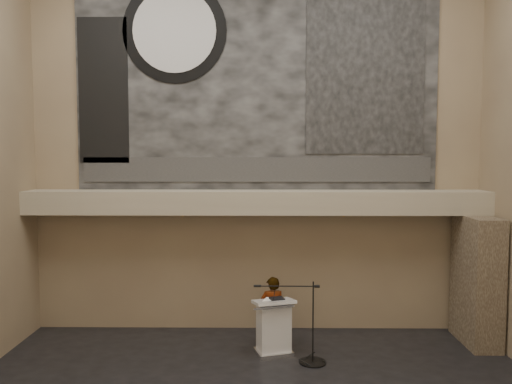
{
  "coord_description": "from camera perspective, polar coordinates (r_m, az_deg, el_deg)",
  "views": [
    {
      "loc": [
        0.12,
        -7.22,
        3.97
      ],
      "look_at": [
        0.0,
        3.2,
        3.2
      ],
      "focal_mm": 35.0,
      "sensor_mm": 36.0,
      "label": 1
    }
  ],
  "objects": [
    {
      "name": "wall_back",
      "position": [
        11.22,
        0.05,
        5.65
      ],
      "size": [
        10.0,
        0.02,
        8.5
      ],
      "primitive_type": "cube",
      "color": "#7D674F",
      "rests_on": "floor"
    },
    {
      "name": "wall_front",
      "position": [
        3.24,
        -1.43,
        9.22
      ],
      "size": [
        10.0,
        0.02,
        8.5
      ],
      "primitive_type": "cube",
      "color": "#7D674F",
      "rests_on": "floor"
    },
    {
      "name": "soffit",
      "position": [
        10.87,
        0.02,
        -1.16
      ],
      "size": [
        10.0,
        0.8,
        0.5
      ],
      "primitive_type": "cube",
      "color": "#9E937A",
      "rests_on": "wall_back"
    },
    {
      "name": "sprinkler_left",
      "position": [
        10.98,
        -8.36,
        -2.62
      ],
      "size": [
        0.04,
        0.04,
        0.06
      ],
      "primitive_type": "cylinder",
      "color": "#B2893D",
      "rests_on": "soffit"
    },
    {
      "name": "sprinkler_right",
      "position": [
        10.99,
        9.98,
        -2.63
      ],
      "size": [
        0.04,
        0.04,
        0.06
      ],
      "primitive_type": "cylinder",
      "color": "#B2893D",
      "rests_on": "soffit"
    },
    {
      "name": "banner",
      "position": [
        11.32,
        0.04,
        13.01
      ],
      "size": [
        8.0,
        0.05,
        5.0
      ],
      "primitive_type": "cube",
      "color": "black",
      "rests_on": "wall_back"
    },
    {
      "name": "banner_text_strip",
      "position": [
        11.16,
        0.04,
        2.58
      ],
      "size": [
        7.76,
        0.02,
        0.55
      ],
      "primitive_type": "cube",
      "color": "#2C2C2C",
      "rests_on": "banner"
    },
    {
      "name": "banner_clock_rim",
      "position": [
        11.64,
        -9.3,
        17.74
      ],
      "size": [
        2.3,
        0.02,
        2.3
      ],
      "primitive_type": "cylinder",
      "rotation": [
        1.57,
        0.0,
        0.0
      ],
      "color": "black",
      "rests_on": "banner"
    },
    {
      "name": "banner_clock_face",
      "position": [
        11.62,
        -9.32,
        17.76
      ],
      "size": [
        1.84,
        0.02,
        1.84
      ],
      "primitive_type": "cylinder",
      "rotation": [
        1.57,
        0.0,
        0.0
      ],
      "color": "silver",
      "rests_on": "banner"
    },
    {
      "name": "banner_building_print",
      "position": [
        11.53,
        12.39,
        13.26
      ],
      "size": [
        2.6,
        0.02,
        3.6
      ],
      "primitive_type": "cube",
      "color": "black",
      "rests_on": "banner"
    },
    {
      "name": "banner_brick_print",
      "position": [
        11.78,
        -17.06,
        11.01
      ],
      "size": [
        1.1,
        0.02,
        3.2
      ],
      "primitive_type": "cube",
      "color": "black",
      "rests_on": "banner"
    },
    {
      "name": "stone_pier",
      "position": [
        11.62,
        23.91,
        -9.18
      ],
      "size": [
        0.6,
        1.4,
        2.7
      ],
      "primitive_type": "cube",
      "color": "#473A2B",
      "rests_on": "floor"
    },
    {
      "name": "lectern",
      "position": [
        10.3,
        2.03,
        -15.15
      ],
      "size": [
        0.91,
        0.76,
        1.14
      ],
      "rotation": [
        0.0,
        0.0,
        0.29
      ],
      "color": "silver",
      "rests_on": "floor"
    },
    {
      "name": "binder",
      "position": [
        10.16,
        2.4,
        -12.09
      ],
      "size": [
        0.33,
        0.29,
        0.04
      ],
      "primitive_type": "cube",
      "rotation": [
        0.0,
        0.0,
        0.3
      ],
      "color": "black",
      "rests_on": "lectern"
    },
    {
      "name": "papers",
      "position": [
        10.14,
        1.61,
        -12.21
      ],
      "size": [
        0.31,
        0.37,
        0.0
      ],
      "primitive_type": "cube",
      "rotation": [
        0.0,
        0.0,
        -0.28
      ],
      "color": "white",
      "rests_on": "lectern"
    },
    {
      "name": "speaker_person",
      "position": [
        10.68,
        1.88,
        -13.45
      ],
      "size": [
        0.57,
        0.41,
        1.45
      ],
      "primitive_type": "imported",
      "rotation": [
        0.0,
        0.0,
        3.26
      ],
      "color": "white",
      "rests_on": "floor"
    },
    {
      "name": "mic_stand",
      "position": [
        10.07,
        6.28,
        -17.61
      ],
      "size": [
        1.38,
        0.52,
        1.58
      ],
      "rotation": [
        0.0,
        0.0,
        -0.01
      ],
      "color": "black",
      "rests_on": "floor"
    }
  ]
}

